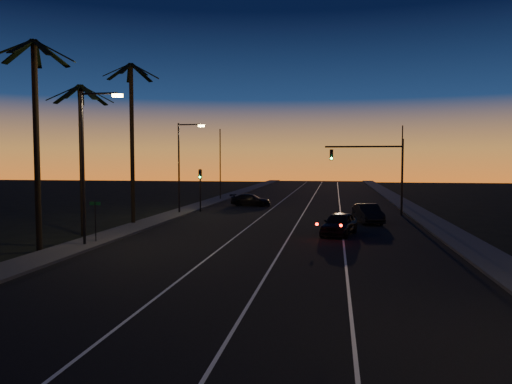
% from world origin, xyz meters
% --- Properties ---
extents(road, '(20.00, 170.00, 0.01)m').
position_xyz_m(road, '(0.00, 30.00, 0.01)').
color(road, black).
rests_on(road, ground).
extents(sidewalk_left, '(2.40, 170.00, 0.16)m').
position_xyz_m(sidewalk_left, '(-11.20, 30.00, 0.08)').
color(sidewalk_left, '#3D3D3A').
rests_on(sidewalk_left, ground).
extents(sidewalk_right, '(2.40, 170.00, 0.16)m').
position_xyz_m(sidewalk_right, '(11.20, 30.00, 0.08)').
color(sidewalk_right, '#3D3D3A').
rests_on(sidewalk_right, ground).
extents(lane_stripe_left, '(0.12, 160.00, 0.01)m').
position_xyz_m(lane_stripe_left, '(-3.00, 30.00, 0.02)').
color(lane_stripe_left, silver).
rests_on(lane_stripe_left, road).
extents(lane_stripe_mid, '(0.12, 160.00, 0.01)m').
position_xyz_m(lane_stripe_mid, '(0.50, 30.00, 0.02)').
color(lane_stripe_mid, silver).
rests_on(lane_stripe_mid, road).
extents(lane_stripe_right, '(0.12, 160.00, 0.01)m').
position_xyz_m(lane_stripe_right, '(4.00, 30.00, 0.02)').
color(lane_stripe_right, silver).
rests_on(lane_stripe_right, road).
extents(palm_near, '(4.25, 4.16, 11.53)m').
position_xyz_m(palm_near, '(-12.60, 18.00, 7.07)').
color(palm_near, black).
rests_on(palm_near, ground).
extents(palm_mid, '(4.25, 4.16, 10.03)m').
position_xyz_m(palm_mid, '(-13.20, 24.00, 6.25)').
color(palm_mid, black).
rests_on(palm_mid, ground).
extents(palm_far, '(4.25, 4.16, 12.53)m').
position_xyz_m(palm_far, '(-12.20, 30.00, 7.61)').
color(palm_far, black).
rests_on(palm_far, ground).
extents(streetlight_left_near, '(2.55, 0.26, 9.00)m').
position_xyz_m(streetlight_left_near, '(-10.70, 20.00, 5.32)').
color(streetlight_left_near, black).
rests_on(streetlight_left_near, ground).
extents(streetlight_left_far, '(2.55, 0.26, 8.50)m').
position_xyz_m(streetlight_left_far, '(-10.69, 38.00, 5.06)').
color(streetlight_left_far, black).
rests_on(streetlight_left_far, ground).
extents(street_sign, '(0.70, 0.06, 2.60)m').
position_xyz_m(street_sign, '(-10.80, 21.00, 1.66)').
color(street_sign, black).
rests_on(street_sign, ground).
extents(signal_mast, '(7.10, 0.41, 7.00)m').
position_xyz_m(signal_mast, '(7.14, 39.99, 4.78)').
color(signal_mast, black).
rests_on(signal_mast, ground).
extents(signal_post, '(0.28, 0.37, 4.20)m').
position_xyz_m(signal_post, '(-9.50, 39.98, 2.89)').
color(signal_post, black).
rests_on(signal_post, ground).
extents(far_pole_left, '(0.14, 0.14, 9.00)m').
position_xyz_m(far_pole_left, '(-11.00, 55.00, 4.50)').
color(far_pole_left, black).
rests_on(far_pole_left, ground).
extents(far_pole_right, '(0.14, 0.14, 9.00)m').
position_xyz_m(far_pole_right, '(11.00, 52.00, 4.50)').
color(far_pole_right, black).
rests_on(far_pole_right, ground).
extents(lead_car, '(2.93, 5.30, 1.54)m').
position_xyz_m(lead_car, '(3.75, 26.88, 0.78)').
color(lead_car, black).
rests_on(lead_car, road).
extents(right_car, '(2.45, 4.81, 1.51)m').
position_xyz_m(right_car, '(6.10, 33.86, 0.77)').
color(right_car, black).
rests_on(right_car, road).
extents(cross_car, '(4.66, 2.38, 1.29)m').
position_xyz_m(cross_car, '(-5.74, 47.17, 0.66)').
color(cross_car, black).
rests_on(cross_car, road).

